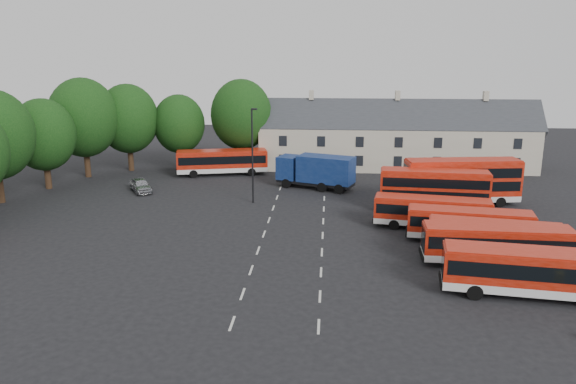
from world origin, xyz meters
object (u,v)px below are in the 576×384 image
Objects in this scene: bus_row_a at (534,270)px; lamppost at (253,153)px; bus_dd_south at (434,188)px; box_truck at (317,170)px; silver_car at (141,185)px.

bus_row_a is 29.54m from lamppost.
bus_row_a is 19.03m from bus_dd_south.
lamppost is at bearing 142.39° from bus_row_a.
lamppost is (-6.28, -6.44, 3.03)m from box_truck.
bus_row_a is 1.17× the size of lamppost.
bus_dd_south reaches higher than bus_row_a.
lamppost reaches higher than box_truck.
bus_dd_south is at bearing -6.76° from lamppost.
bus_row_a is 1.26× the size of box_truck.
lamppost is at bearing -114.09° from box_truck.
box_truck is 0.94× the size of lamppost.
lamppost is at bearing -47.32° from silver_car.
bus_dd_south reaches higher than box_truck.
bus_row_a is at bearing -76.08° from bus_dd_south.
box_truck is at bearing 125.46° from bus_row_a.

